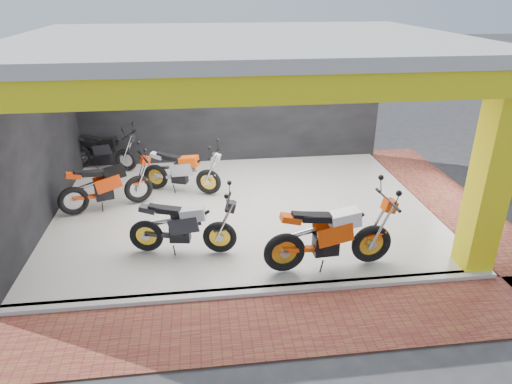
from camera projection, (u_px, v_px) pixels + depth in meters
ground at (254, 260)px, 8.28m from camera, size 80.00×80.00×0.00m
showroom_floor at (243, 209)px, 10.07m from camera, size 8.00×6.00×0.10m
showroom_ceiling at (241, 40)px, 8.61m from camera, size 8.40×6.40×0.20m
back_wall at (231, 101)px, 12.17m from camera, size 8.20×0.20×3.50m
left_wall at (33, 142)px, 8.90m from camera, size 0.20×6.20×3.50m
corner_column at (491, 176)px, 7.31m from camera, size 0.50×0.50×3.50m
header_beam_front at (262, 89)px, 6.02m from camera, size 8.40×0.30×0.40m
header_beam_right at (438, 53)px, 9.19m from camera, size 0.30×6.40×0.40m
floor_kerb at (261, 291)px, 7.34m from camera, size 8.00×0.20×0.10m
paver_front at (268, 326)px, 6.65m from camera, size 9.00×1.40×0.03m
paver_right at (447, 199)px, 10.63m from camera, size 1.40×7.00×0.03m
moto_hero at (373, 226)px, 7.71m from camera, size 2.42×1.01×1.45m
moto_row_a at (219, 222)px, 8.05m from camera, size 2.14×1.07×1.25m
moto_row_b at (137, 176)px, 9.97m from camera, size 2.24×1.44×1.28m
moto_row_c at (208, 170)px, 10.38m from camera, size 2.16×1.42×1.24m
moto_row_d at (125, 149)px, 11.74m from camera, size 2.10×1.33×1.20m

